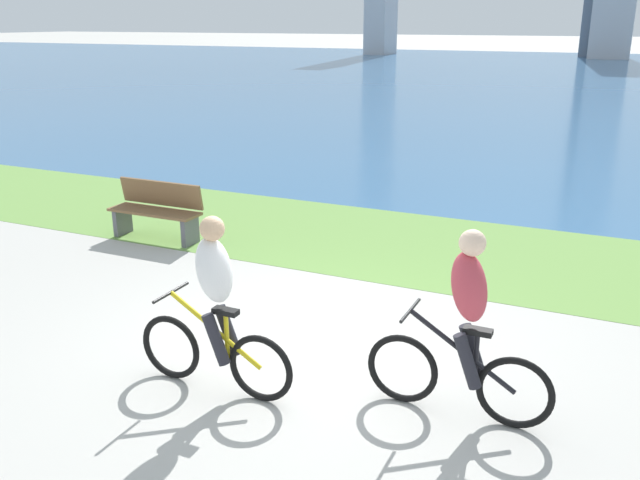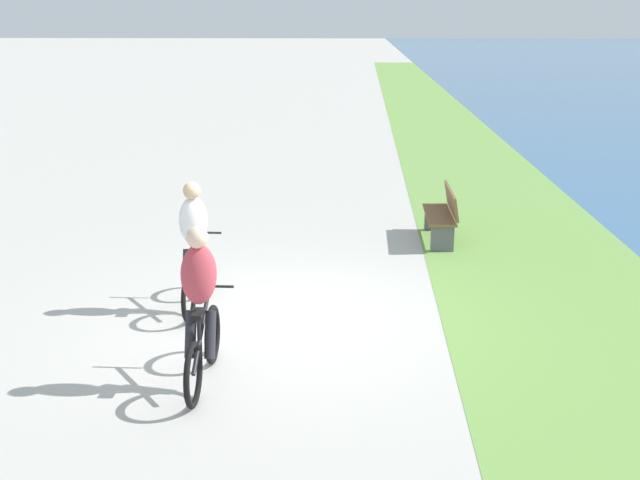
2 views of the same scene
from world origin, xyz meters
The scene contains 6 objects.
ground_plane centered at (0.00, 0.00, 0.00)m, with size 300.00×300.00×0.00m, color #B2AFA8.
grass_strip_bayside centered at (0.00, 3.67, 0.00)m, with size 120.00×3.40×0.01m, color #6B9947.
bay_water_surface centered at (0.00, 38.55, 0.00)m, with size 300.00×66.34×0.00m, color #386693.
cyclist_lead centered at (-0.31, -1.16, 0.84)m, with size 1.62×0.52×1.68m.
cyclist_trailing centered at (1.82, -0.65, 0.84)m, with size 1.63×0.52×1.69m.
bench_near_path centered at (-3.69, 2.33, 0.45)m, with size 1.50×0.47×0.90m.
Camera 1 is at (2.89, -5.84, 3.28)m, focal length 38.05 mm.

